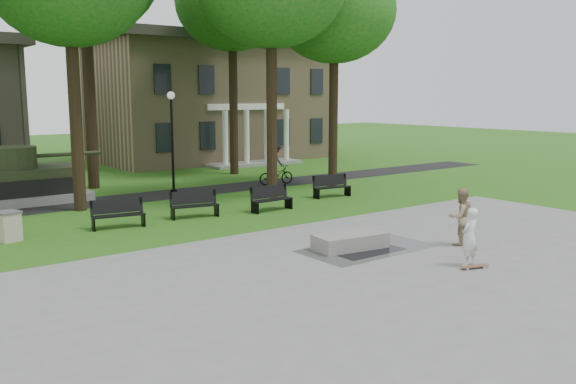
# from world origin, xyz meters

# --- Properties ---
(ground) EXTENTS (120.00, 120.00, 0.00)m
(ground) POSITION_xyz_m (0.00, 0.00, 0.00)
(ground) COLOR #2E5514
(ground) RESTS_ON ground
(plaza) EXTENTS (22.00, 16.00, 0.02)m
(plaza) POSITION_xyz_m (0.00, -5.00, 0.01)
(plaza) COLOR gray
(plaza) RESTS_ON ground
(footpath) EXTENTS (44.00, 2.60, 0.01)m
(footpath) POSITION_xyz_m (0.00, 12.00, 0.01)
(footpath) COLOR black
(footpath) RESTS_ON ground
(building_right) EXTENTS (17.00, 12.00, 8.60)m
(building_right) POSITION_xyz_m (10.00, 26.00, 4.34)
(building_right) COLOR #9E8460
(building_right) RESTS_ON ground
(tree_3) EXTENTS (6.00, 6.00, 11.19)m
(tree_3) POSITION_xyz_m (8.00, 9.50, 8.60)
(tree_3) COLOR black
(tree_3) RESTS_ON ground
(tree_5) EXTENTS (6.40, 6.40, 12.44)m
(tree_5) POSITION_xyz_m (6.50, 16.50, 9.67)
(tree_5) COLOR black
(tree_5) RESTS_ON ground
(lamp_mid) EXTENTS (0.36, 0.36, 4.73)m
(lamp_mid) POSITION_xyz_m (0.50, 12.30, 2.79)
(lamp_mid) COLOR black
(lamp_mid) RESTS_ON ground
(lamp_right) EXTENTS (0.36, 0.36, 4.73)m
(lamp_right) POSITION_xyz_m (10.50, 12.30, 2.79)
(lamp_right) COLOR black
(lamp_right) RESTS_ON ground
(tank_monument) EXTENTS (7.45, 3.40, 2.40)m
(tank_monument) POSITION_xyz_m (-6.46, 14.00, 0.86)
(tank_monument) COLOR gray
(tank_monument) RESTS_ON ground
(puddle) EXTENTS (2.20, 1.20, 0.00)m
(puddle) POSITION_xyz_m (0.09, -1.09, 0.02)
(puddle) COLOR black
(puddle) RESTS_ON plaza
(concrete_block) EXTENTS (2.31, 1.28, 0.45)m
(concrete_block) POSITION_xyz_m (-0.10, -0.57, 0.24)
(concrete_block) COLOR gray
(concrete_block) RESTS_ON plaza
(skateboard) EXTENTS (0.80, 0.43, 0.07)m
(skateboard) POSITION_xyz_m (1.07, -4.14, 0.06)
(skateboard) COLOR brown
(skateboard) RESTS_ON plaza
(skateboarder) EXTENTS (0.63, 0.45, 1.59)m
(skateboarder) POSITION_xyz_m (1.16, -3.88, 0.82)
(skateboarder) COLOR silver
(skateboarder) RESTS_ON plaza
(friend_watching) EXTENTS (0.98, 0.84, 1.76)m
(friend_watching) POSITION_xyz_m (2.89, -2.26, 0.90)
(friend_watching) COLOR #9A8264
(friend_watching) RESTS_ON plaza
(cyclist) EXTENTS (1.99, 1.16, 2.12)m
(cyclist) POSITION_xyz_m (5.94, 11.57, 0.87)
(cyclist) COLOR black
(cyclist) RESTS_ON ground
(park_bench_0) EXTENTS (1.85, 0.83, 1.00)m
(park_bench_0) POSITION_xyz_m (-4.54, 6.49, 0.52)
(park_bench_0) COLOR black
(park_bench_0) RESTS_ON ground
(park_bench_1) EXTENTS (1.85, 0.89, 1.00)m
(park_bench_1) POSITION_xyz_m (-1.54, 6.53, 0.52)
(park_bench_1) COLOR black
(park_bench_1) RESTS_ON ground
(park_bench_2) EXTENTS (1.82, 0.60, 1.00)m
(park_bench_2) POSITION_xyz_m (1.57, 5.88, 0.52)
(park_bench_2) COLOR black
(park_bench_2) RESTS_ON ground
(park_bench_3) EXTENTS (1.84, 0.74, 1.00)m
(park_bench_3) POSITION_xyz_m (5.67, 6.94, 0.52)
(park_bench_3) COLOR black
(park_bench_3) RESTS_ON ground
(trash_bin) EXTENTS (0.80, 0.80, 0.96)m
(trash_bin) POSITION_xyz_m (-8.03, 6.68, 0.49)
(trash_bin) COLOR #B6A995
(trash_bin) RESTS_ON ground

